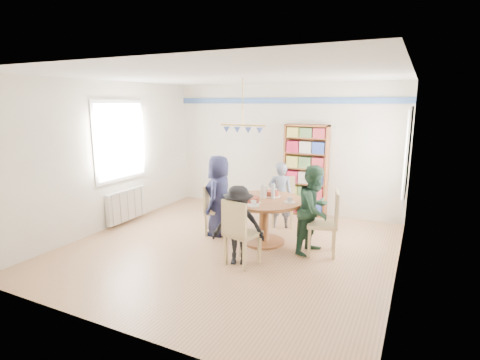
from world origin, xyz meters
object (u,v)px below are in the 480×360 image
Objects in this scene: chair_near at (239,230)px; person_near at (238,225)px; chair_left at (212,207)px; person_left at (219,196)px; dining_table at (264,211)px; chair_far at (283,199)px; person_far at (280,195)px; chair_right at (328,220)px; person_right at (314,210)px; radiator at (127,205)px; bookshelf at (306,171)px.

person_near reaches higher than chair_near.
person_left reaches higher than chair_left.
person_left reaches higher than dining_table.
chair_far is 0.21m from person_far.
person_far is at bearing 41.46° from chair_left.
person_left is at bearing 178.44° from chair_right.
person_right reaches higher than person_far.
person_near is at bearing 33.90° from person_left.
chair_far is at bearing 46.89° from chair_left.
person_right is (0.89, -1.09, 0.18)m from chair_far.
radiator is 3.65m from bookshelf.
chair_far is (-1.10, 1.06, -0.04)m from chair_right.
person_far is (2.80, 1.03, 0.27)m from radiator.
person_right reaches higher than person_near.
person_right is 0.74× the size of bookshelf.
chair_far reaches higher than chair_left.
radiator is at bearing 106.14° from person_right.
chair_near is (1.02, -1.00, 0.04)m from chair_left.
radiator is 3.05m from chair_far.
chair_left is (-1.00, 0.01, -0.06)m from dining_table.
radiator is 0.53× the size of bookshelf.
chair_far is 1.42m from person_right.
dining_table is at bearing -0.54° from chair_left.
dining_table is at bearing 178.78° from chair_right.
person_right is at bearing 48.65° from chair_near.
dining_table reaches higher than radiator.
person_near is (0.98, -0.94, 0.08)m from chair_left.
dining_table is 1.00m from chair_left.
person_near is at bearing -89.66° from chair_far.
chair_left is 0.92× the size of chair_near.
radiator is at bearing -156.67° from chair_far.
person_right is at bearing -69.82° from bookshelf.
chair_near is 0.70× the size of person_right.
person_far reaches higher than dining_table.
person_left is 2.12m from bookshelf.
chair_right is 1.53m from chair_far.
person_far is at bearing -100.13° from bookshelf.
person_right is (1.85, -0.06, 0.20)m from chair_left.
dining_table is 0.88m from person_left.
person_left is at bearing 9.27° from chair_left.
person_near is (0.01, -1.97, 0.07)m from chair_far.
person_near is (-0.87, -0.88, -0.11)m from person_right.
bookshelf reaches higher than chair_right.
person_right is at bearing 23.52° from person_near.
radiator is 3.70m from person_right.
chair_right reaches higher than chair_far.
chair_right is at bearing 2.12° from radiator.
chair_left is 0.78× the size of person_near.
person_right is 1.27m from person_far.
chair_near is (2.85, -0.83, 0.19)m from radiator.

